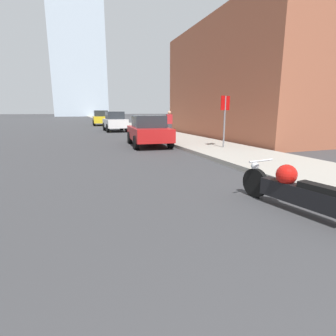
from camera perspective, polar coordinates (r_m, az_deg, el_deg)
sidewalk at (r=39.21m, az=-10.93°, el=9.60°), size 3.08×240.00×0.15m
brick_storefront at (r=19.67m, az=21.21°, el=16.88°), size 9.59×12.68×7.16m
motorcycle at (r=5.00m, az=26.40°, el=-4.39°), size 0.71×2.57×0.79m
parked_car_red at (r=13.34m, az=-4.24°, el=8.13°), size 2.08×3.98×1.51m
parked_car_white at (r=23.73m, az=-11.49°, el=9.91°), size 1.80×3.90×1.70m
parked_car_yellow at (r=34.48m, az=-14.39°, el=10.49°), size 2.12×4.54×1.83m
stop_sign at (r=11.82m, az=12.27°, el=11.70°), size 0.57×0.26×2.21m
pedestrian at (r=17.16m, az=0.29°, el=9.72°), size 0.36×0.22×1.60m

